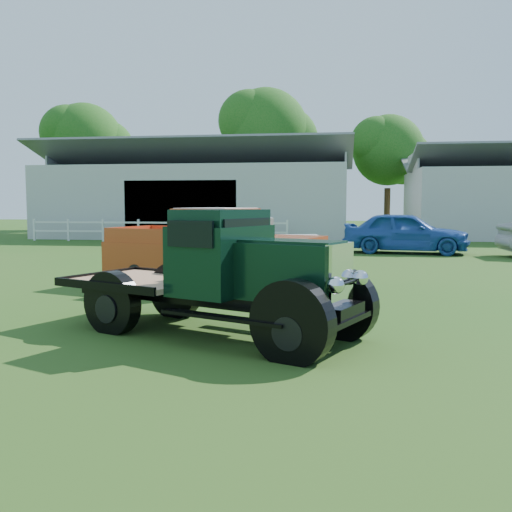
% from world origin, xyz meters
% --- Properties ---
extents(ground, '(120.00, 120.00, 0.00)m').
position_xyz_m(ground, '(0.00, 0.00, 0.00)').
color(ground, '#225015').
extents(shed_left, '(18.80, 10.20, 5.60)m').
position_xyz_m(shed_left, '(-7.00, 26.00, 2.80)').
color(shed_left, '#A8A8A8').
rests_on(shed_left, ground).
extents(fence_rail, '(14.20, 0.16, 1.20)m').
position_xyz_m(fence_rail, '(-8.00, 20.00, 0.60)').
color(fence_rail, white).
rests_on(fence_rail, ground).
extents(tree_a, '(6.30, 6.30, 10.50)m').
position_xyz_m(tree_a, '(-18.00, 33.00, 5.25)').
color(tree_a, '#0D4C0F').
rests_on(tree_a, ground).
extents(tree_b, '(6.90, 6.90, 11.50)m').
position_xyz_m(tree_b, '(-4.00, 34.00, 5.75)').
color(tree_b, '#0D4C0F').
rests_on(tree_b, ground).
extents(tree_c, '(5.40, 5.40, 9.00)m').
position_xyz_m(tree_c, '(5.00, 33.00, 4.50)').
color(tree_c, '#0D4C0F').
rests_on(tree_c, ground).
extents(vintage_flatbed, '(5.24, 3.70, 1.93)m').
position_xyz_m(vintage_flatbed, '(-0.13, -0.73, 0.97)').
color(vintage_flatbed, black).
rests_on(vintage_flatbed, ground).
extents(red_pickup, '(5.70, 3.59, 1.95)m').
position_xyz_m(red_pickup, '(-1.25, 4.01, 0.97)').
color(red_pickup, '#B43F1E').
rests_on(red_pickup, ground).
extents(white_pickup, '(4.58, 2.45, 1.60)m').
position_xyz_m(white_pickup, '(-0.92, 7.26, 0.80)').
color(white_pickup, silver).
rests_on(white_pickup, ground).
extents(misc_car_blue, '(5.24, 2.73, 1.70)m').
position_xyz_m(misc_car_blue, '(4.36, 14.70, 0.85)').
color(misc_car_blue, '#234E9F').
rests_on(misc_car_blue, ground).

